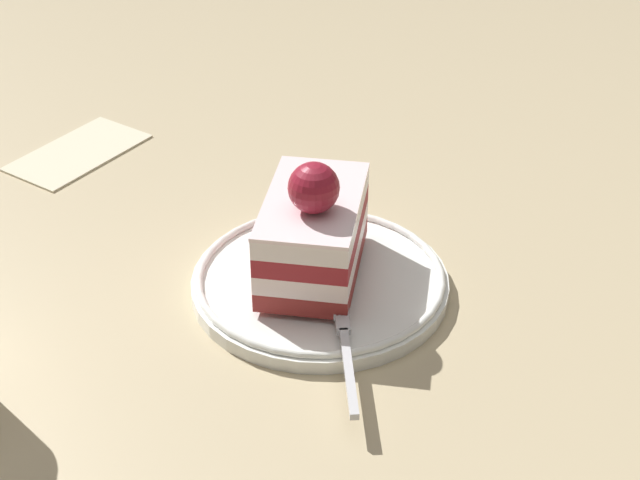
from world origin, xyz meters
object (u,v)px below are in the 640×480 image
at_px(cake_slice, 317,232).
at_px(folded_napkin, 78,152).
at_px(dessert_plate, 320,281).
at_px(fork, 346,347).

xyz_separation_m(cake_slice, folded_napkin, (0.01, 0.32, -0.05)).
bearing_deg(cake_slice, dessert_plate, -63.86).
distance_m(dessert_plate, fork, 0.09).
xyz_separation_m(dessert_plate, folded_napkin, (0.01, 0.32, -0.01)).
relative_size(cake_slice, fork, 1.42).
bearing_deg(cake_slice, fork, -125.42).
bearing_deg(dessert_plate, fork, -126.78).
height_order(dessert_plate, cake_slice, cake_slice).
distance_m(cake_slice, fork, 0.10).
relative_size(dessert_plate, cake_slice, 1.43).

